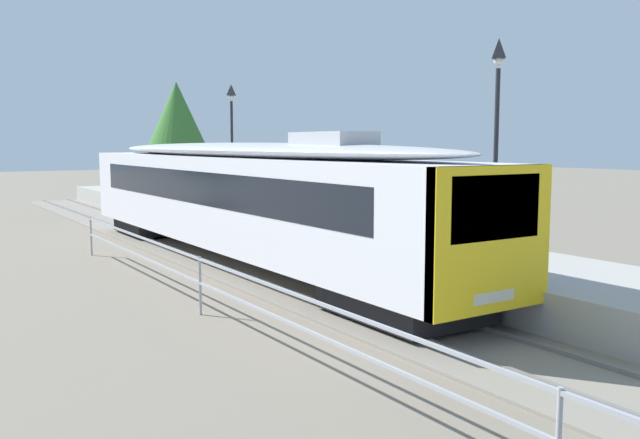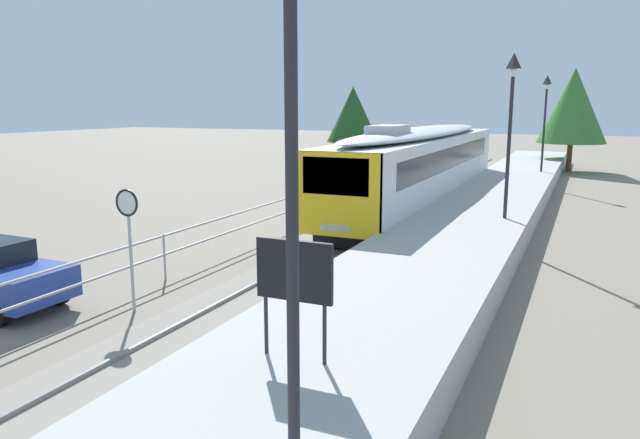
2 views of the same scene
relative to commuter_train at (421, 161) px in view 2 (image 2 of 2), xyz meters
The scene contains 12 objects.
ground_plane 5.31m from the commuter_train, 128.15° to the right, with size 160.00×160.00×0.00m, color slate.
track_rails 4.37m from the commuter_train, 90.00° to the right, with size 3.20×60.00×0.14m.
commuter_train is the anchor object (origin of this frame).
station_platform 5.29m from the commuter_train, 49.60° to the right, with size 3.90×60.00×0.90m, color #A8A59E.
platform_lamp_near_end 22.05m from the commuter_train, 78.37° to the right, with size 0.34×0.34×5.35m.
platform_lamp_mid_platform 7.72m from the commuter_train, 52.86° to the right, with size 0.34×0.34×5.35m.
platform_lamp_far_end 11.03m from the commuter_train, 65.73° to the left, with size 0.34×0.34×5.35m.
platform_notice_board 19.00m from the commuter_train, 80.72° to the right, with size 1.20×0.08×1.80m.
speed_limit_sign 16.33m from the commuter_train, 98.19° to the right, with size 0.61×0.10×2.81m.
carpark_fence 14.26m from the commuter_train, 103.43° to the right, with size 0.06×36.06×1.25m.
tree_behind_carpark 20.50m from the commuter_train, 74.12° to the left, with size 4.67×4.67×7.17m.
tree_behind_station_far 22.25m from the commuter_train, 119.07° to the left, with size 4.22×4.22×6.10m.
Camera 2 is at (6.81, -0.36, 4.59)m, focal length 33.49 mm.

